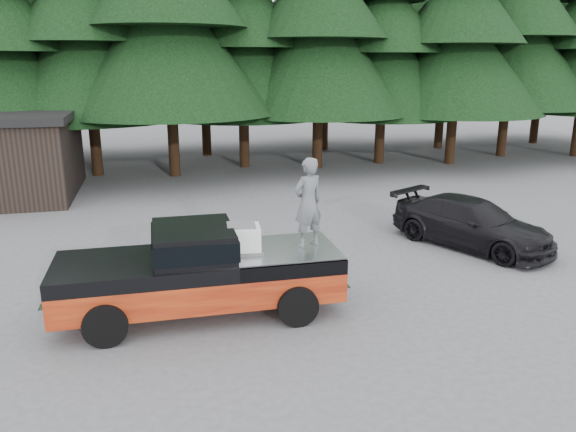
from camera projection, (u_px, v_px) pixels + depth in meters
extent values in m
plane|color=#504F52|center=(248.00, 298.00, 12.69)|extent=(120.00, 120.00, 0.00)
cube|color=black|center=(193.00, 241.00, 11.45)|extent=(1.66, 1.90, 0.59)
cube|color=silver|center=(241.00, 239.00, 11.65)|extent=(0.83, 0.71, 0.53)
imported|color=#55595D|center=(308.00, 203.00, 11.81)|extent=(0.82, 0.69, 1.92)
imported|color=black|center=(472.00, 223.00, 16.04)|extent=(3.90, 5.09, 1.38)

